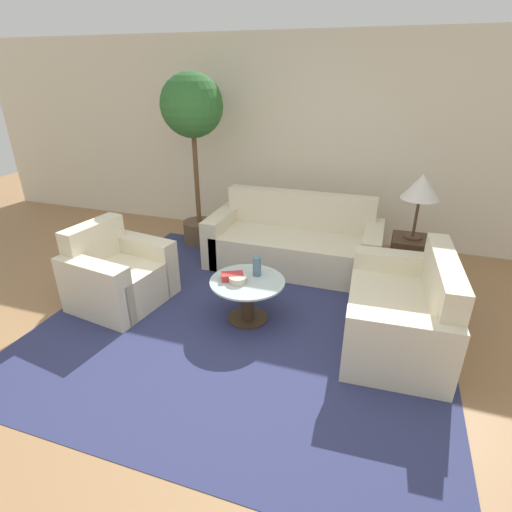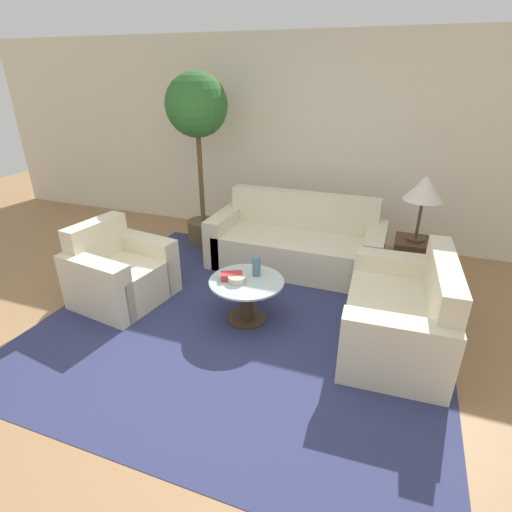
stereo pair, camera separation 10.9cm
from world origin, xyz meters
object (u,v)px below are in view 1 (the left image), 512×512
(table_lamp, at_px, (421,188))
(book_stack, at_px, (232,276))
(bowl, at_px, (238,279))
(sofa_main, at_px, (294,243))
(vase, at_px, (257,266))
(armchair, at_px, (117,276))
(coffee_table, at_px, (247,294))
(loveseat, at_px, (404,314))
(potted_plant, at_px, (193,122))

(table_lamp, height_order, book_stack, table_lamp)
(table_lamp, xyz_separation_m, bowl, (-1.49, -1.19, -0.66))
(sofa_main, xyz_separation_m, table_lamp, (1.29, -0.17, 0.83))
(vase, distance_m, bowl, 0.23)
(armchair, distance_m, table_lamp, 3.15)
(sofa_main, height_order, vase, sofa_main)
(sofa_main, distance_m, bowl, 1.38)
(armchair, xyz_separation_m, coffee_table, (1.36, 0.09, -0.01))
(armchair, distance_m, vase, 1.45)
(armchair, bearing_deg, sofa_main, -38.63)
(vase, height_order, book_stack, vase)
(vase, bearing_deg, book_stack, -140.66)
(coffee_table, height_order, book_stack, book_stack)
(coffee_table, bearing_deg, table_lamp, 38.61)
(loveseat, height_order, bowl, loveseat)
(loveseat, xyz_separation_m, bowl, (-1.45, -0.16, 0.17))
(loveseat, distance_m, vase, 1.35)
(coffee_table, relative_size, vase, 3.69)
(loveseat, height_order, coffee_table, loveseat)
(armchair, bearing_deg, bowl, -80.10)
(armchair, height_order, bowl, armchair)
(loveseat, bearing_deg, sofa_main, -136.52)
(bowl, bearing_deg, coffee_table, 40.79)
(book_stack, bearing_deg, potted_plant, 99.02)
(loveseat, distance_m, table_lamp, 1.32)
(sofa_main, distance_m, book_stack, 1.36)
(vase, xyz_separation_m, book_stack, (-0.19, -0.15, -0.06))
(loveseat, relative_size, vase, 7.31)
(armchair, relative_size, potted_plant, 0.45)
(vase, bearing_deg, potted_plant, 132.16)
(book_stack, bearing_deg, armchair, 157.22)
(book_stack, bearing_deg, vase, 13.31)
(potted_plant, distance_m, bowl, 2.31)
(armchair, xyz_separation_m, table_lamp, (2.78, 1.23, 0.83))
(coffee_table, height_order, bowl, bowl)
(coffee_table, distance_m, book_stack, 0.22)
(armchair, xyz_separation_m, potted_plant, (0.11, 1.66, 1.31))
(armchair, height_order, potted_plant, potted_plant)
(loveseat, xyz_separation_m, book_stack, (-1.52, -0.13, 0.17))
(coffee_table, relative_size, table_lamp, 1.03)
(coffee_table, height_order, table_lamp, table_lamp)
(armchair, bearing_deg, book_stack, -78.35)
(sofa_main, distance_m, potted_plant, 1.92)
(potted_plant, bearing_deg, armchair, -93.78)
(loveseat, distance_m, potted_plant, 3.29)
(coffee_table, bearing_deg, book_stack, -169.71)
(armchair, height_order, coffee_table, armchair)
(coffee_table, relative_size, book_stack, 3.05)
(bowl, bearing_deg, table_lamp, 38.71)
(coffee_table, relative_size, bowl, 4.30)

